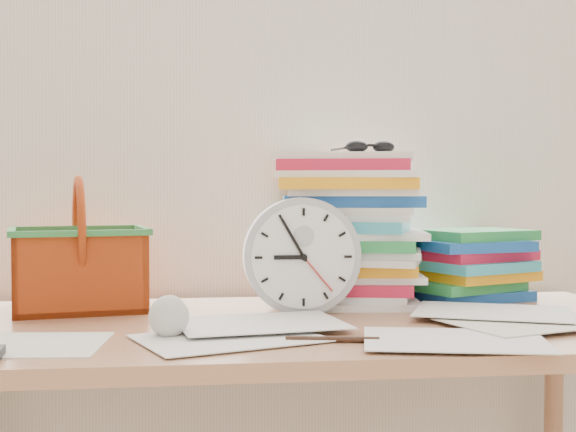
{
  "coord_description": "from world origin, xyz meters",
  "views": [
    {
      "loc": [
        -0.22,
        0.11,
        1.0
      ],
      "look_at": [
        -0.03,
        1.6,
        0.95
      ],
      "focal_mm": 50.0,
      "sensor_mm": 36.0,
      "label": 1
    }
  ],
  "objects": [
    {
      "name": "pen",
      "position": [
        0.02,
        1.39,
        0.76
      ],
      "size": [
        0.15,
        0.04,
        0.01
      ],
      "primitive_type": "cylinder",
      "rotation": [
        0.0,
        1.57,
        -0.18
      ],
      "color": "black",
      "rests_on": "desk"
    },
    {
      "name": "curtain",
      "position": [
        0.0,
        1.98,
        1.3
      ],
      "size": [
        2.4,
        0.01,
        2.5
      ],
      "primitive_type": "cube",
      "color": "white",
      "rests_on": "room_shell"
    },
    {
      "name": "basket",
      "position": [
        -0.44,
        1.8,
        0.89
      ],
      "size": [
        0.31,
        0.26,
        0.27
      ],
      "primitive_type": null,
      "rotation": [
        0.0,
        0.0,
        0.19
      ],
      "color": "#B84112",
      "rests_on": "desk"
    },
    {
      "name": "crumpled_ball",
      "position": [
        -0.25,
        1.47,
        0.79
      ],
      "size": [
        0.07,
        0.07,
        0.07
      ],
      "primitive_type": "sphere",
      "color": "silver",
      "rests_on": "desk"
    },
    {
      "name": "desk",
      "position": [
        0.0,
        1.6,
        0.68
      ],
      "size": [
        1.4,
        0.7,
        0.75
      ],
      "color": "#AC7550",
      "rests_on": "ground"
    },
    {
      "name": "book_stack",
      "position": [
        0.42,
        1.83,
        0.83
      ],
      "size": [
        0.32,
        0.28,
        0.16
      ],
      "primitive_type": null,
      "rotation": [
        0.0,
        0.0,
        0.32
      ],
      "color": "white",
      "rests_on": "desk"
    },
    {
      "name": "clock",
      "position": [
        0.01,
        1.69,
        0.87
      ],
      "size": [
        0.23,
        0.05,
        0.23
      ],
      "primitive_type": "cylinder",
      "rotation": [
        1.57,
        0.0,
        0.0
      ],
      "color": "#AFB2B8",
      "rests_on": "desk"
    },
    {
      "name": "scattered_papers",
      "position": [
        0.0,
        1.6,
        0.76
      ],
      "size": [
        1.26,
        0.42,
        0.02
      ],
      "primitive_type": null,
      "color": "white",
      "rests_on": "desk"
    },
    {
      "name": "sunglasses",
      "position": [
        0.18,
        1.8,
        1.09
      ],
      "size": [
        0.14,
        0.12,
        0.03
      ],
      "primitive_type": null,
      "rotation": [
        0.0,
        0.0,
        0.13
      ],
      "color": "black",
      "rests_on": "paper_stack"
    },
    {
      "name": "paper_stack",
      "position": [
        0.14,
        1.83,
        0.91
      ],
      "size": [
        0.38,
        0.34,
        0.33
      ],
      "primitive_type": null,
      "rotation": [
        0.0,
        0.0,
        -0.23
      ],
      "color": "white",
      "rests_on": "desk"
    }
  ]
}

